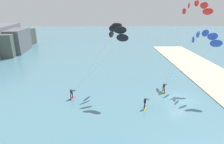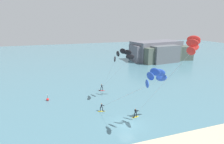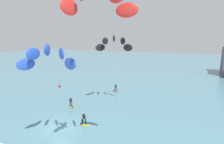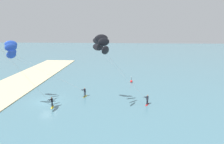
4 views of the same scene
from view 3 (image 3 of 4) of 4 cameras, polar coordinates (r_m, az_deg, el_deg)
The scene contains 5 objects.
ground_plane at distance 23.83m, azimuth -16.33°, elevation -16.61°, with size 240.00×240.00×0.00m, color slate.
kitesurfer_nearshore at distance 13.54m, azimuth -4.39°, elevation 19.94°, with size 8.80×8.69×14.72m.
kitesurfer_mid_water at distance 17.35m, azimuth -19.37°, elevation 3.52°, with size 8.52×11.79×10.35m.
kitesurfer_far_out at distance 28.12m, azimuth 0.66°, elevation 8.49°, with size 6.30×9.16×11.29m.
marker_buoy at distance 41.66m, azimuth -16.43°, elevation -4.23°, with size 0.56×0.56×1.38m.
Camera 3 is at (14.14, -15.85, 10.81)m, focal length 28.64 mm.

